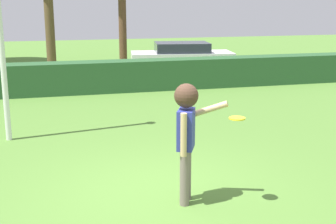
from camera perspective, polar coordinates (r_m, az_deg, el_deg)
ground_plane at (r=7.29m, az=-1.20°, el=-10.07°), size 60.00×60.00×0.00m
person at (r=6.63m, az=2.32°, el=-1.94°), size 0.83×0.52×1.79m
frisbee at (r=6.56m, az=8.53°, el=-0.77°), size 0.23×0.23×0.02m
hedge_row at (r=15.33m, az=-8.90°, el=4.30°), size 18.54×0.90×1.01m
parked_car_white at (r=19.44m, az=1.71°, el=6.93°), size 4.41×2.31×1.25m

